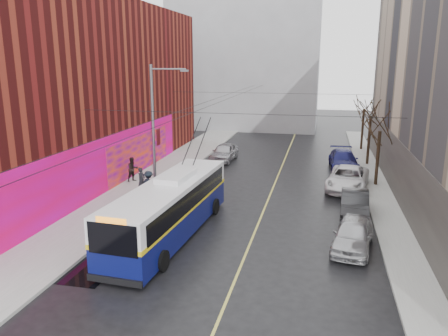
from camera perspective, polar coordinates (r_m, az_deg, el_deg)
The scene contains 22 objects.
ground at distance 20.31m, azimuth -2.45°, elevation -13.16°, with size 140.00×140.00×0.00m, color black.
sidewalk_left at distance 33.39m, azimuth -10.38°, elevation -2.30°, with size 4.00×60.00×0.15m, color gray.
sidewalk_right at distance 31.12m, azimuth 19.92°, elevation -4.11°, with size 2.00×60.00×0.15m, color gray.
lane_line at distance 32.94m, azimuth 6.45°, elevation -2.51°, with size 0.12×50.00×0.01m, color #BFB74C.
building_left at distance 37.77m, azimuth -21.03°, elevation 9.54°, with size 12.11×36.00×14.00m.
building_far at distance 63.37m, azimuth 2.98°, elevation 13.62°, with size 20.50×12.10×18.00m.
streetlight_pole at distance 29.87m, azimuth -8.96°, elevation 5.25°, with size 2.65×0.60×9.00m.
catenary_wires at distance 33.18m, azimuth -0.13°, elevation 8.69°, with size 18.00×60.00×0.22m.
tree_near at distance 33.98m, azimuth 19.80°, elevation 5.84°, with size 3.20×3.20×6.40m.
tree_mid at distance 40.86m, azimuth 18.71°, elevation 7.53°, with size 3.20×3.20×6.68m.
tree_far at distance 47.81m, azimuth 17.89°, elevation 8.27°, with size 3.20×3.20×6.57m.
puddle at distance 21.04m, azimuth -17.03°, elevation -12.78°, with size 1.95×2.80×0.01m, color black.
pigeons_flying at distance 28.28m, azimuth -1.00°, elevation 8.97°, with size 2.91×0.90×0.59m.
trolleybus at distance 23.59m, azimuth -7.05°, elevation -5.14°, with size 3.38×12.18×5.71m.
parked_car_a at distance 22.99m, azimuth 16.51°, elevation -8.32°, with size 1.82×4.52×1.54m, color #AEAEB3.
parked_car_b at distance 27.78m, azimuth 16.67°, elevation -4.49°, with size 1.61×4.62×1.52m, color #2B2C2E.
parked_car_c at distance 33.29m, azimuth 15.86°, elevation -1.31°, with size 2.74×5.93×1.65m, color white.
parked_car_d at distance 39.39m, azimuth 15.33°, elevation 1.01°, with size 2.28×5.62×1.63m, color navy.
following_car at distance 41.23m, azimuth 0.01°, elevation 2.07°, with size 1.94×4.82×1.64m, color #A7A6AB.
pedestrian_a at distance 31.09m, azimuth -10.73°, elevation -1.61°, with size 0.67×0.44×1.84m, color black.
pedestrian_b at distance 34.29m, azimuth -11.83°, elevation -0.18°, with size 0.92×0.71×1.89m, color black.
pedestrian_c at distance 30.18m, azimuth -9.81°, elevation -2.06°, with size 1.17×0.67×1.82m, color black.
Camera 1 is at (4.80, -17.45, 9.21)m, focal length 35.00 mm.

